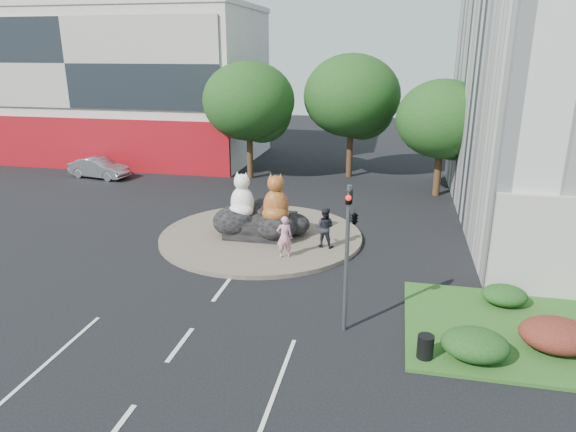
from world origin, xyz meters
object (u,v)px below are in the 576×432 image
Objects in this scene: cat_white at (242,195)px; kitten_white at (287,231)px; pedestrian_pink at (284,237)px; kitten_calico at (228,228)px; parked_car at (99,168)px; litter_bin at (425,347)px; cat_tabby at (276,197)px; pedestrian_dark at (325,227)px.

kitten_white is (2.32, -0.39, -1.58)m from cat_white.
kitten_calico is at bearing -52.88° from pedestrian_pink.
kitten_calico is 0.19× the size of parked_car.
parked_car is 6.19× the size of litter_bin.
parked_car is at bearing -58.99° from pedestrian_pink.
cat_tabby is 2.69× the size of kitten_calico.
kitten_white is (0.57, -0.15, -1.62)m from cat_tabby.
pedestrian_pink is at bearing -36.88° from cat_white.
cat_tabby is 11.24m from litter_bin.
pedestrian_dark is (1.87, -0.48, 0.49)m from kitten_white.
kitten_white is at bearing -112.84° from parked_car.
cat_white is at bearing 146.69° from kitten_white.
kitten_white is at bearing -3.46° from cat_white.
kitten_white is 1.24× the size of litter_bin.
kitten_calico is 0.46× the size of pedestrian_dark.
cat_tabby reaches higher than cat_white.
pedestrian_dark is at bearing -111.22° from parked_car.
parked_car is (-15.66, 10.16, -1.53)m from cat_tabby.
cat_tabby is at bearing -90.14° from pedestrian_pink.
cat_tabby is 2.87m from kitten_calico.
kitten_white is at bearing -22.56° from cat_tabby.
pedestrian_dark is at bearing -38.05° from kitten_white.
pedestrian_pink is at bearing 131.09° from litter_bin.
kitten_calico is 16.94m from parked_car.
pedestrian_pink is at bearing -117.22° from parked_car.
litter_bin is at bearing -60.90° from cat_tabby.
pedestrian_pink reaches higher than kitten_white.
kitten_calico is 12.43m from litter_bin.
cat_tabby is at bearing -1.80° from cat_white.
parked_car is at bearing -23.65° from pedestrian_dark.
cat_white is 0.97× the size of cat_tabby.
pedestrian_dark reaches higher than parked_car.
kitten_white is 0.48× the size of pedestrian_pink.
cat_tabby is 1.24× the size of pedestrian_pink.
cat_tabby is 0.52× the size of parked_car.
pedestrian_pink is (3.24, -1.92, 0.51)m from kitten_calico.
litter_bin is (8.42, -9.10, -1.75)m from cat_white.
cat_tabby is 2.77m from pedestrian_dark.
kitten_calico is 3.80m from pedestrian_pink.
pedestrian_dark reaches higher than pedestrian_pink.
cat_white is 2.60× the size of kitten_calico.
cat_white is at bearing -65.30° from pedestrian_pink.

